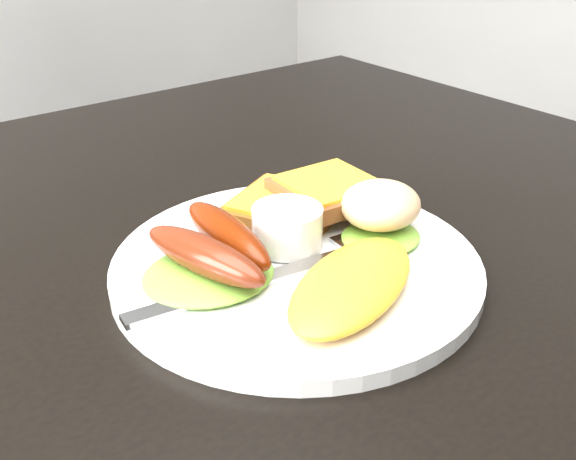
{
  "coord_description": "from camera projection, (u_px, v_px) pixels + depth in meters",
  "views": [
    {
      "loc": [
        -0.15,
        -0.42,
        1.01
      ],
      "look_at": [
        0.12,
        -0.08,
        0.78
      ],
      "focal_mm": 42.0,
      "sensor_mm": 36.0,
      "label": 1
    }
  ],
  "objects": [
    {
      "name": "dining_table",
      "position": [
        103.0,
        297.0,
        0.51
      ],
      "size": [
        1.2,
        0.8,
        0.04
      ],
      "primitive_type": "cube",
      "color": "black",
      "rests_on": "ground"
    },
    {
      "name": "plate",
      "position": [
        296.0,
        266.0,
        0.5
      ],
      "size": [
        0.27,
        0.27,
        0.01
      ],
      "primitive_type": "cylinder",
      "color": "white",
      "rests_on": "dining_table"
    },
    {
      "name": "lettuce_left",
      "position": [
        209.0,
        274.0,
        0.47
      ],
      "size": [
        0.11,
        0.1,
        0.01
      ],
      "primitive_type": "ellipsoid",
      "rotation": [
        0.0,
        0.0,
        -0.24
      ],
      "color": "#599A2D",
      "rests_on": "plate"
    },
    {
      "name": "lettuce_right",
      "position": [
        380.0,
        237.0,
        0.52
      ],
      "size": [
        0.08,
        0.07,
        0.01
      ],
      "primitive_type": "ellipsoid",
      "rotation": [
        0.0,
        0.0,
        0.28
      ],
      "color": "#65A139",
      "rests_on": "plate"
    },
    {
      "name": "omelette",
      "position": [
        352.0,
        284.0,
        0.45
      ],
      "size": [
        0.15,
        0.11,
        0.02
      ],
      "primitive_type": "ellipsoid",
      "rotation": [
        0.0,
        0.0,
        0.41
      ],
      "color": "#FFA646",
      "rests_on": "plate"
    },
    {
      "name": "sausage_a",
      "position": [
        204.0,
        255.0,
        0.46
      ],
      "size": [
        0.05,
        0.11,
        0.03
      ],
      "primitive_type": "ellipsoid",
      "rotation": [
        0.0,
        0.0,
        0.22
      ],
      "color": "#5E2A0B",
      "rests_on": "lettuce_left"
    },
    {
      "name": "sausage_b",
      "position": [
        227.0,
        234.0,
        0.49
      ],
      "size": [
        0.04,
        0.11,
        0.03
      ],
      "primitive_type": "ellipsoid",
      "rotation": [
        0.0,
        0.0,
        -0.07
      ],
      "color": "#5F1203",
      "rests_on": "lettuce_left"
    },
    {
      "name": "ramekin",
      "position": [
        287.0,
        227.0,
        0.5
      ],
      "size": [
        0.05,
        0.05,
        0.03
      ],
      "primitive_type": "cylinder",
      "rotation": [
        0.0,
        0.0,
        0.04
      ],
      "color": "white",
      "rests_on": "plate"
    },
    {
      "name": "toast_a",
      "position": [
        286.0,
        209.0,
        0.56
      ],
      "size": [
        0.11,
        0.11,
        0.01
      ],
      "primitive_type": "cube",
      "rotation": [
        0.0,
        0.0,
        0.44
      ],
      "color": "brown",
      "rests_on": "plate"
    },
    {
      "name": "toast_b",
      "position": [
        329.0,
        191.0,
        0.56
      ],
      "size": [
        0.08,
        0.08,
        0.01
      ],
      "primitive_type": "cube",
      "rotation": [
        0.0,
        0.0,
        -0.07
      ],
      "color": "brown",
      "rests_on": "toast_a"
    },
    {
      "name": "potato_salad",
      "position": [
        381.0,
        205.0,
        0.52
      ],
      "size": [
        0.07,
        0.07,
        0.03
      ],
      "primitive_type": "ellipsoid",
      "rotation": [
        0.0,
        0.0,
        0.17
      ],
      "color": "#F4EDA9",
      "rests_on": "lettuce_right"
    },
    {
      "name": "fork",
      "position": [
        245.0,
        285.0,
        0.46
      ],
      "size": [
        0.17,
        0.04,
        0.0
      ],
      "primitive_type": "cube",
      "rotation": [
        0.0,
        0.0,
        -0.14
      ],
      "color": "#ADAFB7",
      "rests_on": "plate"
    }
  ]
}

